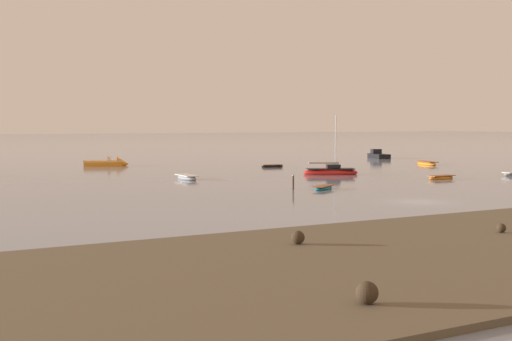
{
  "coord_description": "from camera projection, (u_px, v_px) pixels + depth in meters",
  "views": [
    {
      "loc": [
        -37.87,
        -41.22,
        6.18
      ],
      "look_at": [
        1.04,
        28.54,
        0.79
      ],
      "focal_mm": 48.39,
      "sensor_mm": 36.0,
      "label": 1
    }
  ],
  "objects": [
    {
      "name": "ground_plane",
      "position": [
        419.0,
        202.0,
        54.74
      ],
      "size": [
        800.0,
        800.0,
        0.0
      ],
      "primitive_type": "plane",
      "color": "gray"
    },
    {
      "name": "tidal_rock_near",
      "position": [
        501.0,
        228.0,
        37.5
      ],
      "size": [
        0.51,
        0.51,
        0.51
      ],
      "primitive_type": "sphere",
      "color": "#372A1C",
      "rests_on": "mudflat_shore"
    },
    {
      "name": "tidal_rock_left",
      "position": [
        298.0,
        237.0,
        33.88
      ],
      "size": [
        0.67,
        0.67,
        0.67
      ],
      "primitive_type": "sphere",
      "color": "#372A1C",
      "rests_on": "mudflat_shore"
    },
    {
      "name": "tidal_rock_right",
      "position": [
        367.0,
        293.0,
        22.6
      ],
      "size": [
        0.76,
        0.76,
        0.76
      ],
      "primitive_type": "sphere",
      "color": "#372A1C",
      "rests_on": "mudflat_shore"
    },
    {
      "name": "rowboat_moored_0",
      "position": [
        441.0,
        178.0,
        77.54
      ],
      "size": [
        3.73,
        1.49,
        0.58
      ],
      "rotation": [
        0.0,
        0.0,
        3.21
      ],
      "color": "orange",
      "rests_on": "ground"
    },
    {
      "name": "rowboat_moored_2",
      "position": [
        187.0,
        178.0,
        77.24
      ],
      "size": [
        1.74,
        4.47,
        0.69
      ],
      "rotation": [
        0.0,
        0.0,
        1.52
      ],
      "color": "gray",
      "rests_on": "ground"
    },
    {
      "name": "sailboat_moored_0",
      "position": [
        331.0,
        172.0,
        84.41
      ],
      "size": [
        7.03,
        4.72,
        7.59
      ],
      "rotation": [
        0.0,
        0.0,
        5.86
      ],
      "color": "red",
      "rests_on": "ground"
    },
    {
      "name": "rowboat_moored_4",
      "position": [
        324.0,
        188.0,
        65.21
      ],
      "size": [
        3.32,
        2.7,
        0.51
      ],
      "rotation": [
        0.0,
        0.0,
        0.58
      ],
      "color": "#197084",
      "rests_on": "ground"
    },
    {
      "name": "rowboat_moored_5",
      "position": [
        272.0,
        166.0,
        98.93
      ],
      "size": [
        3.45,
        1.7,
        0.52
      ],
      "rotation": [
        0.0,
        0.0,
        2.96
      ],
      "color": "black",
      "rests_on": "ground"
    },
    {
      "name": "motorboat_moored_5",
      "position": [
        377.0,
        156.0,
        125.44
      ],
      "size": [
        3.87,
        6.72,
        2.42
      ],
      "rotation": [
        0.0,
        0.0,
        1.29
      ],
      "color": "black",
      "rests_on": "ground"
    },
    {
      "name": "rowboat_moored_6",
      "position": [
        427.0,
        163.0,
        104.6
      ],
      "size": [
        2.44,
        4.83,
        0.73
      ],
      "rotation": [
        0.0,
        0.0,
        1.38
      ],
      "color": "orange",
      "rests_on": "ground"
    },
    {
      "name": "motorboat_moored_6",
      "position": [
        110.0,
        164.0,
        101.82
      ],
      "size": [
        6.8,
        4.36,
        2.21
      ],
      "rotation": [
        0.0,
        0.0,
        5.92
      ],
      "color": "orange",
      "rests_on": "ground"
    },
    {
      "name": "mooring_post_near",
      "position": [
        293.0,
        183.0,
        64.91
      ],
      "size": [
        0.22,
        0.22,
        1.55
      ],
      "color": "#443323",
      "rests_on": "ground"
    }
  ]
}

